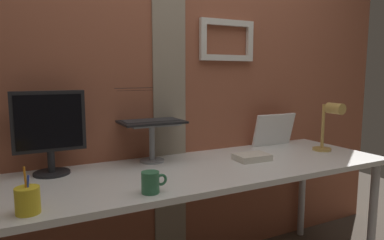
% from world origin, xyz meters
% --- Properties ---
extents(brick_wall_back, '(3.53, 0.16, 2.32)m').
position_xyz_m(brick_wall_back, '(0.00, 0.49, 1.16)').
color(brick_wall_back, '#9E563D').
rests_on(brick_wall_back, ground_plane).
extents(desk, '(2.26, 0.72, 0.75)m').
position_xyz_m(desk, '(-0.04, 0.08, 0.69)').
color(desk, white).
rests_on(desk, ground_plane).
extents(monitor, '(0.35, 0.18, 0.43)m').
position_xyz_m(monitor, '(-0.78, 0.31, 1.00)').
color(monitor, black).
rests_on(monitor, desk).
extents(laptop_stand, '(0.28, 0.22, 0.23)m').
position_xyz_m(laptop_stand, '(-0.23, 0.31, 0.91)').
color(laptop_stand, gray).
rests_on(laptop_stand, desk).
extents(laptop, '(0.36, 0.30, 0.20)m').
position_xyz_m(laptop, '(-0.23, 0.38, 1.03)').
color(laptop, black).
rests_on(laptop, laptop_stand).
extents(whiteboard_panel, '(0.33, 0.07, 0.23)m').
position_xyz_m(whiteboard_panel, '(0.70, 0.34, 0.87)').
color(whiteboard_panel, white).
rests_on(whiteboard_panel, desk).
extents(desk_lamp, '(0.12, 0.20, 0.32)m').
position_xyz_m(desk_lamp, '(0.88, 0.02, 0.95)').
color(desk_lamp, tan).
rests_on(desk_lamp, desk).
extents(pen_cup, '(0.09, 0.09, 0.18)m').
position_xyz_m(pen_cup, '(-0.91, -0.18, 0.80)').
color(pen_cup, yellow).
rests_on(pen_cup, desk).
extents(coffee_mug, '(0.12, 0.08, 0.09)m').
position_xyz_m(coffee_mug, '(-0.43, -0.18, 0.80)').
color(coffee_mug, '#33724C').
rests_on(coffee_mug, desk).
extents(paper_clutter_stack, '(0.21, 0.15, 0.04)m').
position_xyz_m(paper_clutter_stack, '(0.31, 0.08, 0.77)').
color(paper_clutter_stack, silver).
rests_on(paper_clutter_stack, desk).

